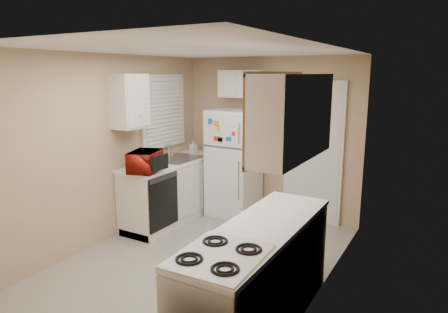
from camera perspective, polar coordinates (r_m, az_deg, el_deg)
The scene contains 18 objects.
floor at distance 4.89m, azimuth -3.03°, elevation -14.39°, with size 3.80×3.80×0.00m, color #AFA99E.
ceiling at distance 4.39m, azimuth -3.38°, elevation 14.98°, with size 3.80×3.80×0.00m, color white.
wall_left at distance 5.37m, azimuth -15.80°, elevation 1.11°, with size 3.80×3.80×0.00m, color tan.
wall_right at distance 3.92m, azimuth 14.22°, elevation -2.67°, with size 3.80×3.80×0.00m, color tan.
wall_back at distance 6.14m, azimuth 6.56°, elevation 2.77°, with size 2.80×2.80×0.00m, color tan.
wall_front at distance 3.13m, azimuth -22.70°, elevation -6.88°, with size 2.80×2.80×0.00m, color tan.
left_counter at distance 6.00m, azimuth -7.22°, elevation -4.80°, with size 0.60×1.80×0.90m, color silver.
dishwasher at distance 5.37m, azimuth -8.63°, elevation -6.40°, with size 0.03×0.58×0.72m, color black.
sink at distance 6.02m, azimuth -6.46°, elevation -0.71°, with size 0.54×0.74×0.16m, color gray.
microwave at distance 5.26m, azimuth -11.20°, elevation -0.55°, with size 0.27×0.49×0.33m, color maroon.
soap_bottle at distance 6.38m, azimuth -4.42°, elevation 1.33°, with size 0.10×0.10×0.21m, color white.
window_blinds at distance 6.06m, azimuth -8.62°, elevation 6.41°, with size 0.10×0.98×1.08m, color silver.
upper_cabinet_left at distance 5.35m, azimuth -13.33°, elevation 7.68°, with size 0.30×0.45×0.70m, color silver.
refrigerator at distance 6.04m, azimuth 1.44°, elevation -1.02°, with size 0.67×0.65×1.63m, color silver.
cabinet_over_fridge at distance 6.10m, azimuth 2.66°, elevation 10.33°, with size 0.70×0.30×0.40m, color silver.
interior_door at distance 5.89m, azimuth 12.61°, elevation 0.41°, with size 0.86×0.06×2.08m, color silver.
right_counter at distance 3.58m, azimuth 5.05°, elevation -16.67°, with size 0.60×2.00×0.90m, color silver.
upper_cabinet_right at distance 3.39m, azimuth 9.94°, elevation 5.62°, with size 0.30×1.20×0.70m, color silver.
Camera 1 is at (2.41, -3.67, 2.15)m, focal length 32.00 mm.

